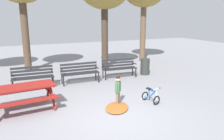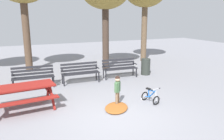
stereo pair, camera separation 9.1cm
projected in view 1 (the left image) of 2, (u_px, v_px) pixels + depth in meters
name	position (u px, v px, depth m)	size (l,w,h in m)	color
ground	(116.00, 116.00, 6.45)	(36.00, 36.00, 0.00)	gray
picnic_table	(24.00, 91.00, 6.76)	(1.92, 1.50, 0.79)	maroon
park_bench_far_left	(33.00, 75.00, 8.90)	(1.62, 0.52, 0.85)	#232328
park_bench_left	(80.00, 71.00, 9.57)	(1.61, 0.49, 0.85)	#232328
park_bench_right	(119.00, 67.00, 10.43)	(1.62, 0.55, 0.85)	#232328
child_standing	(118.00, 88.00, 7.17)	(0.28, 0.29, 0.96)	#7F664C
kids_bicycle	(151.00, 97.00, 7.45)	(0.46, 0.61, 0.54)	black
leaf_pile	(117.00, 108.00, 6.97)	(0.99, 0.69, 0.07)	#9E5623
trash_bin	(145.00, 67.00, 10.97)	(0.44, 0.44, 0.78)	#2D332D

